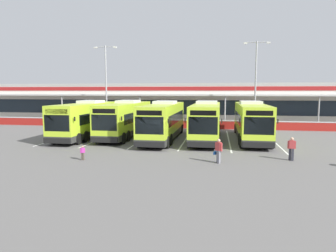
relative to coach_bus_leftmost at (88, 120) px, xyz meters
The scene contains 19 objects.
ground_plane 10.15m from the coach_bus_leftmost, 34.57° to the right, with size 200.00×200.00×0.00m, color #605E5B.
terminal_building 22.81m from the coach_bus_leftmost, 68.83° to the left, with size 70.00×13.00×6.00m.
red_barrier_wall 12.13m from the coach_bus_leftmost, 47.04° to the left, with size 60.00×0.40×1.10m.
coach_bus_leftmost is the anchor object (origin of this frame).
coach_bus_left_centre 3.95m from the coach_bus_leftmost, 15.40° to the left, with size 2.99×12.17×3.78m.
coach_bus_centre 8.14m from the coach_bus_leftmost, ahead, with size 2.99×12.17×3.78m.
coach_bus_right_centre 12.32m from the coach_bus_leftmost, ahead, with size 2.99×12.17×3.78m.
coach_bus_rightmost 16.67m from the coach_bus_leftmost, ahead, with size 2.99×12.17×3.78m.
bay_stripe_far_west 2.91m from the coach_bus_leftmost, behind, with size 0.14×13.00×0.01m, color silver.
bay_stripe_west 2.64m from the coach_bus_leftmost, ahead, with size 0.14×13.00×0.01m, color silver.
bay_stripe_mid_west 6.39m from the coach_bus_leftmost, ahead, with size 0.14×13.00×0.01m, color silver.
bay_stripe_centre 10.48m from the coach_bus_leftmost, ahead, with size 0.14×13.00×0.01m, color silver.
bay_stripe_mid_east 14.64m from the coach_bus_leftmost, ahead, with size 0.14×13.00×0.01m, color silver.
bay_stripe_east 18.81m from the coach_bus_leftmost, ahead, with size 0.14×13.00×0.01m, color silver.
pedestrian_with_handbag 16.55m from the coach_bus_leftmost, 35.27° to the right, with size 0.59×0.55×1.62m.
pedestrian_in_dark_coat 20.13m from the coach_bus_leftmost, 23.39° to the right, with size 0.54×0.33×1.62m.
pedestrian_child 11.16m from the coach_bus_leftmost, 67.51° to the right, with size 0.29×0.26×1.00m.
lamp_post_west 11.95m from the coach_bus_leftmost, 100.73° to the left, with size 3.24×0.28×11.00m.
lamp_post_centre 21.33m from the coach_bus_leftmost, 29.78° to the left, with size 3.24×0.28×11.00m.
Camera 1 is at (5.16, -23.61, 4.74)m, focal length 31.95 mm.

